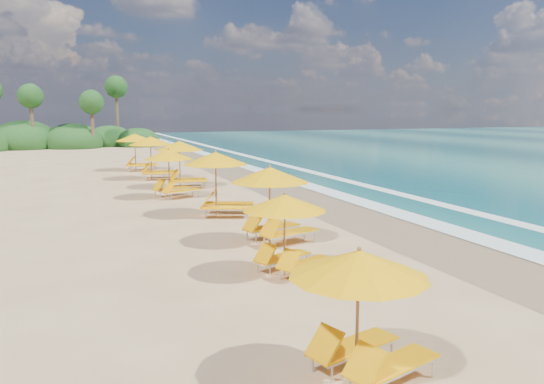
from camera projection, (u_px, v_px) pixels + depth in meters
ground at (272, 224)px, 19.86m from camera, size 160.00×160.00×0.00m
wet_sand at (365, 216)px, 21.29m from camera, size 4.00×160.00×0.01m
surf_foam at (421, 211)px, 22.26m from camera, size 4.00×160.00×0.01m
station_2 at (365, 305)px, 8.26m from camera, size 2.73×2.65×2.18m
station_3 at (289, 228)px, 13.63m from camera, size 2.82×2.78×2.16m
station_4 at (275, 199)px, 16.88m from camera, size 3.11×3.01×2.51m
station_5 at (221, 179)px, 21.21m from camera, size 3.41×3.37×2.62m
station_6 at (172, 170)px, 25.55m from camera, size 3.08×3.02×2.39m
station_7 at (183, 161)px, 28.88m from camera, size 3.06×2.91×2.60m
station_8 at (154, 155)px, 32.38m from camera, size 3.10×2.92×2.67m
station_9 at (138, 149)px, 36.93m from camera, size 3.26×3.16×2.63m
treeline at (35, 139)px, 58.01m from camera, size 25.80×8.80×9.74m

